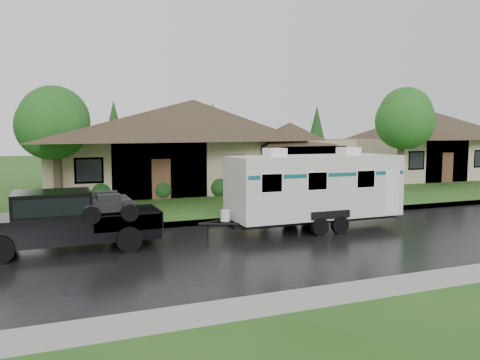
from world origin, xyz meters
TOP-DOWN VIEW (x-y plane):
  - ground at (0.00, 0.00)m, footprint 140.00×140.00m
  - road at (0.00, -2.00)m, footprint 140.00×8.00m
  - curb at (0.00, 2.25)m, footprint 140.00×0.50m
  - lawn at (0.00, 15.00)m, footprint 140.00×26.00m
  - house_main at (2.29, 13.84)m, footprint 19.44×10.80m
  - house_neighbor at (22.27, 14.34)m, footprint 15.12×9.72m
  - tree_left_green at (-6.29, 8.31)m, footprint 3.36×3.36m
  - tree_right_green at (13.30, 7.69)m, footprint 3.74×3.74m
  - shrub_row at (2.00, 9.30)m, footprint 13.60×1.00m
  - pickup_truck at (-6.29, -0.18)m, footprint 5.51×2.09m
  - travel_trailer at (2.51, -0.18)m, footprint 6.79×2.39m

SIDE VIEW (x-z plane):
  - ground at x=0.00m, z-range 0.00..0.00m
  - road at x=0.00m, z-range 0.00..0.01m
  - curb at x=0.00m, z-range 0.00..0.15m
  - lawn at x=0.00m, z-range 0.00..0.15m
  - shrub_row at x=2.00m, z-range 0.15..1.15m
  - pickup_truck at x=-6.29m, z-range 0.07..1.90m
  - travel_trailer at x=2.51m, z-range 0.09..3.14m
  - house_neighbor at x=22.27m, z-range 0.10..6.55m
  - house_main at x=2.29m, z-range 0.14..7.04m
  - tree_left_green at x=-6.29m, z-range 1.23..6.79m
  - tree_right_green at x=13.30m, z-range 1.35..7.55m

